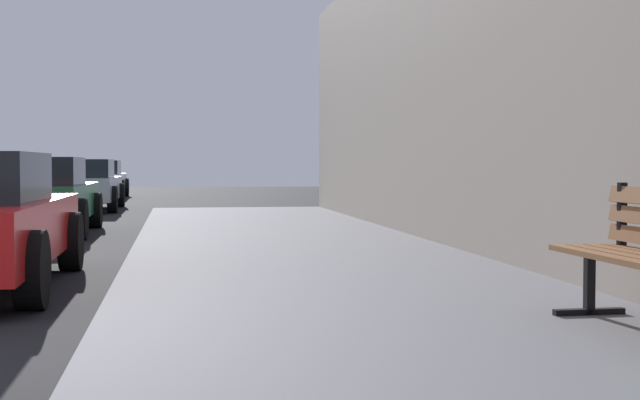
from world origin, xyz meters
TOP-DOWN VIEW (x-y plane):
  - sidewalk at (4.00, 0.00)m, footprint 4.00×32.00m
  - car_green at (0.22, 10.43)m, footprint 1.94×4.11m
  - car_silver at (0.16, 18.13)m, footprint 1.97×4.53m
  - car_white at (-0.17, 26.17)m, footprint 2.03×4.32m

SIDE VIEW (x-z plane):
  - sidewalk at x=4.00m, z-range 0.00..0.15m
  - car_green at x=0.22m, z-range 0.01..1.28m
  - car_white at x=-0.17m, z-range 0.01..1.28m
  - car_silver at x=0.16m, z-range 0.01..1.28m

